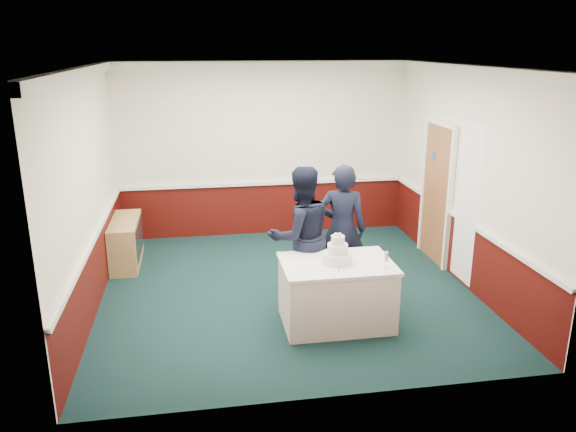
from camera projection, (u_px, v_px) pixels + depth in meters
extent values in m
plane|color=#122B2D|center=(287.00, 290.00, 7.77)|extent=(5.00, 5.00, 0.00)
cube|color=white|center=(264.00, 151.00, 9.66)|extent=(5.00, 0.05, 3.00)
cube|color=white|center=(90.00, 192.00, 6.94)|extent=(0.05, 5.00, 3.00)
cube|color=white|center=(464.00, 177.00, 7.72)|extent=(0.05, 5.00, 3.00)
cube|color=white|center=(287.00, 68.00, 6.90)|extent=(5.00, 5.00, 0.05)
cube|color=#410B08|center=(264.00, 209.00, 9.98)|extent=(5.00, 0.02, 0.90)
cube|color=white|center=(264.00, 183.00, 9.83)|extent=(4.98, 0.05, 0.06)
cube|color=white|center=(263.00, 65.00, 9.23)|extent=(5.00, 0.08, 0.12)
cube|color=#985C36|center=(437.00, 194.00, 8.60)|extent=(0.05, 0.90, 2.10)
cube|color=#234799|center=(434.00, 156.00, 8.57)|extent=(0.01, 0.12, 0.12)
cube|color=white|center=(467.00, 203.00, 7.56)|extent=(0.02, 0.60, 2.20)
cube|color=#A2844F|center=(126.00, 242.00, 8.61)|extent=(0.40, 1.20, 0.70)
cube|color=black|center=(139.00, 238.00, 8.63)|extent=(0.01, 1.00, 0.50)
cube|color=white|center=(336.00, 294.00, 6.74)|extent=(1.28, 0.88, 0.76)
cube|color=white|center=(337.00, 264.00, 6.63)|extent=(1.32, 0.92, 0.04)
cylinder|color=white|center=(337.00, 258.00, 6.61)|extent=(0.34, 0.34, 0.12)
cylinder|color=silver|center=(337.00, 261.00, 6.62)|extent=(0.35, 0.35, 0.03)
cylinder|color=white|center=(338.00, 248.00, 6.57)|extent=(0.24, 0.24, 0.11)
cylinder|color=silver|center=(337.00, 252.00, 6.59)|extent=(0.25, 0.25, 0.02)
cylinder|color=white|center=(338.00, 240.00, 6.54)|extent=(0.16, 0.16, 0.10)
cylinder|color=silver|center=(338.00, 243.00, 6.55)|extent=(0.17, 0.17, 0.02)
sphere|color=#EDE5C9|center=(338.00, 235.00, 6.52)|extent=(0.03, 0.03, 0.03)
sphere|color=#EDE5C9|center=(340.00, 234.00, 6.54)|extent=(0.03, 0.03, 0.03)
sphere|color=#EDE5C9|center=(336.00, 234.00, 6.54)|extent=(0.03, 0.03, 0.03)
sphere|color=#EDE5C9|center=(340.00, 235.00, 6.50)|extent=(0.03, 0.03, 0.03)
sphere|color=#EDE5C9|center=(336.00, 235.00, 6.51)|extent=(0.03, 0.03, 0.03)
cube|color=silver|center=(339.00, 269.00, 6.43)|extent=(0.08, 0.22, 0.00)
cylinder|color=silver|center=(386.00, 268.00, 6.44)|extent=(0.05, 0.05, 0.01)
cylinder|color=silver|center=(386.00, 265.00, 6.42)|extent=(0.01, 0.01, 0.09)
cylinder|color=silver|center=(386.00, 256.00, 6.40)|extent=(0.04, 0.04, 0.11)
imported|color=black|center=(301.00, 236.00, 7.16)|extent=(1.02, 0.87, 1.82)
imported|color=black|center=(342.00, 229.00, 7.51)|extent=(0.74, 0.60, 1.77)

